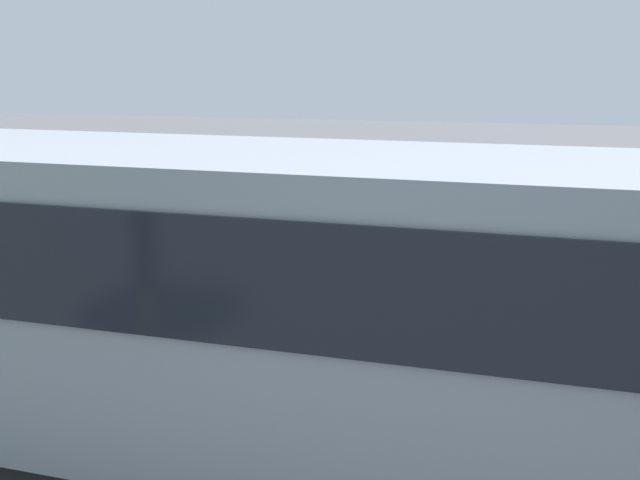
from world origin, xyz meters
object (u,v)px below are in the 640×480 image
object	(u,v)px
spectator_far_left	(490,308)
spectator_left	(406,300)
spectator_right	(256,286)
parked_motorcycle_silver	(566,384)
spectator_centre	(345,292)
traffic_cone	(330,243)
spectator_far_right	(197,281)
stunt_motorcycle	(263,203)
tour_bus	(270,321)

from	to	relation	value
spectator_far_left	spectator_left	size ratio (longest dim) A/B	0.98
spectator_right	parked_motorcycle_silver	xyz separation A→B (m)	(-4.12, 1.08, -0.50)
spectator_left	spectator_right	size ratio (longest dim) A/B	1.02
spectator_centre	traffic_cone	world-z (taller)	spectator_centre
traffic_cone	spectator_far_right	bearing A→B (deg)	84.32
spectator_far_right	spectator_far_left	bearing A→B (deg)	178.77
parked_motorcycle_silver	stunt_motorcycle	bearing A→B (deg)	-48.38
tour_bus	parked_motorcycle_silver	bearing A→B (deg)	-145.00
spectator_right	spectator_far_right	bearing A→B (deg)	-0.69
traffic_cone	spectator_far_left	bearing A→B (deg)	122.63
stunt_motorcycle	tour_bus	bearing A→B (deg)	110.10
spectator_far_right	traffic_cone	size ratio (longest dim) A/B	2.66
spectator_far_left	stunt_motorcycle	world-z (taller)	stunt_motorcycle
spectator_far_left	spectator_right	size ratio (longest dim) A/B	1.00
tour_bus	spectator_far_right	size ratio (longest dim) A/B	6.46
spectator_far_left	tour_bus	bearing A→B (deg)	57.31
spectator_far_left	traffic_cone	size ratio (longest dim) A/B	2.64
spectator_far_left	spectator_far_right	distance (m)	4.09
spectator_centre	spectator_far_right	bearing A→B (deg)	-0.02
spectator_far_left	traffic_cone	bearing A→B (deg)	-57.37
tour_bus	spectator_left	world-z (taller)	tour_bus
traffic_cone	tour_bus	bearing A→B (deg)	100.87
stunt_motorcycle	spectator_far_left	bearing A→B (deg)	131.45
spectator_left	traffic_cone	distance (m)	6.16
spectator_right	parked_motorcycle_silver	world-z (taller)	spectator_right
spectator_far_right	parked_motorcycle_silver	world-z (taller)	spectator_far_right
spectator_far_left	spectator_far_right	xyz separation A→B (m)	(4.09, -0.09, 0.01)
spectator_left	traffic_cone	xyz separation A→B (m)	(2.47, -5.60, -0.70)
spectator_centre	spectator_far_right	distance (m)	2.17
spectator_far_left	spectator_left	bearing A→B (deg)	3.20
traffic_cone	spectator_left	bearing A→B (deg)	113.81
spectator_right	stunt_motorcycle	bearing A→B (deg)	-71.41
spectator_far_left	spectator_left	world-z (taller)	spectator_left
tour_bus	spectator_left	xyz separation A→B (m)	(-0.84, -2.92, -0.64)
traffic_cone	stunt_motorcycle	bearing A→B (deg)	-9.37
spectator_right	parked_motorcycle_silver	distance (m)	4.28
stunt_motorcycle	spectator_right	bearing A→B (deg)	108.59
spectator_centre	traffic_cone	bearing A→B (deg)	-73.35
spectator_centre	parked_motorcycle_silver	distance (m)	3.08
parked_motorcycle_silver	traffic_cone	world-z (taller)	parked_motorcycle_silver
spectator_far_left	spectator_centre	bearing A→B (deg)	-2.61
spectator_right	spectator_far_right	size ratio (longest dim) A/B	0.99
parked_motorcycle_silver	traffic_cone	bearing A→B (deg)	-55.68
spectator_left	spectator_centre	size ratio (longest dim) A/B	1.00
spectator_far_right	spectator_centre	bearing A→B (deg)	179.98
spectator_far_left	parked_motorcycle_silver	distance (m)	1.45
tour_bus	spectator_right	xyz separation A→B (m)	(1.29, -3.06, -0.66)
spectator_left	spectator_centre	bearing A→B (deg)	-9.94
spectator_far_left	stunt_motorcycle	xyz separation A→B (m)	(5.12, -5.80, 0.05)
parked_motorcycle_silver	spectator_left	bearing A→B (deg)	-25.21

